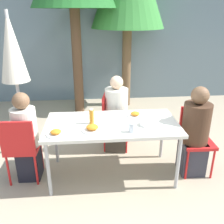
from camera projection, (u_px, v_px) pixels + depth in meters
name	position (u px, v px, depth m)	size (l,w,h in m)	color
ground_plane	(112.00, 173.00, 3.40)	(24.00, 24.00, 0.00)	tan
building_facade	(100.00, 37.00, 5.81)	(10.00, 0.20, 3.00)	slate
dining_table	(112.00, 127.00, 3.14)	(1.66, 0.84, 0.76)	silver
chair_left	(21.00, 145.00, 3.07)	(0.41, 0.41, 0.89)	red
person_left	(26.00, 139.00, 3.13)	(0.30, 0.30, 1.18)	black
chair_right	(196.00, 134.00, 3.34)	(0.41, 0.41, 0.89)	red
person_right	(195.00, 134.00, 3.24)	(0.35, 0.35, 1.21)	#383842
chair_far	(111.00, 117.00, 3.89)	(0.47, 0.47, 0.89)	red
person_far	(116.00, 116.00, 3.82)	(0.36, 0.36, 1.19)	#473D33
closed_umbrella	(12.00, 53.00, 3.34)	(0.38, 0.38, 2.08)	#333333
plate_0	(135.00, 115.00, 3.31)	(0.21, 0.21, 0.06)	white
plate_1	(92.00, 128.00, 2.92)	(0.26, 0.26, 0.07)	white
plate_2	(56.00, 133.00, 2.82)	(0.22, 0.22, 0.06)	white
bottle	(92.00, 117.00, 3.07)	(0.06, 0.06, 0.20)	#B7751E
drinking_cup	(132.00, 128.00, 2.87)	(0.08, 0.08, 0.11)	silver
salad_bowl	(146.00, 123.00, 3.05)	(0.17, 0.17, 0.05)	white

